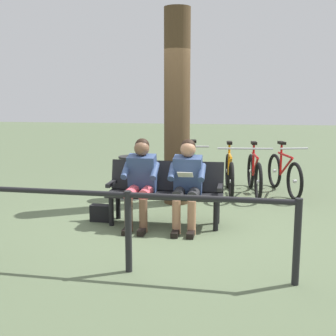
# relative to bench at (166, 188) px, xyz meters

# --- Properties ---
(ground_plane) EXTENTS (40.00, 40.00, 0.00)m
(ground_plane) POSITION_rel_bench_xyz_m (-0.08, 0.05, -0.51)
(ground_plane) COLOR #566647
(bench) EXTENTS (1.61, 0.50, 0.87)m
(bench) POSITION_rel_bench_xyz_m (0.00, 0.00, 0.00)
(bench) COLOR black
(bench) RESTS_ON ground
(person_reading) EXTENTS (0.49, 0.77, 1.20)m
(person_reading) POSITION_rel_bench_xyz_m (-0.32, 0.17, 0.16)
(person_reading) COLOR #334772
(person_reading) RESTS_ON ground
(person_companion) EXTENTS (0.49, 0.77, 1.20)m
(person_companion) POSITION_rel_bench_xyz_m (0.32, 0.16, 0.16)
(person_companion) COLOR #334772
(person_companion) RESTS_ON ground
(handbag) EXTENTS (0.31, 0.15, 0.24)m
(handbag) POSITION_rel_bench_xyz_m (0.93, 0.07, -0.39)
(handbag) COLOR black
(handbag) RESTS_ON ground
(tree_trunk) EXTENTS (0.42, 0.42, 3.14)m
(tree_trunk) POSITION_rel_bench_xyz_m (0.00, -1.18, 1.06)
(tree_trunk) COLOR #4C3823
(tree_trunk) RESTS_ON ground
(litter_bin) EXTENTS (0.40, 0.40, 0.74)m
(litter_bin) POSITION_rel_bench_xyz_m (0.83, -1.33, -0.13)
(litter_bin) COLOR slate
(litter_bin) RESTS_ON ground
(bicycle_green) EXTENTS (0.58, 1.64, 0.94)m
(bicycle_green) POSITION_rel_bench_xyz_m (-1.84, -2.13, -0.15)
(bicycle_green) COLOR black
(bicycle_green) RESTS_ON ground
(bicycle_purple) EXTENTS (0.48, 1.68, 0.94)m
(bicycle_purple) POSITION_rel_bench_xyz_m (-1.30, -2.02, -0.15)
(bicycle_purple) COLOR black
(bicycle_purple) RESTS_ON ground
(bicycle_blue) EXTENTS (0.48, 1.68, 0.94)m
(bicycle_blue) POSITION_rel_bench_xyz_m (-0.86, -1.98, -0.15)
(bicycle_blue) COLOR black
(bicycle_blue) RESTS_ON ground
(bicycle_red) EXTENTS (0.48, 1.67, 0.94)m
(bicycle_red) POSITION_rel_bench_xyz_m (-0.19, -2.15, -0.15)
(bicycle_red) COLOR black
(bicycle_red) RESTS_ON ground
(railing_fence) EXTENTS (3.37, 0.19, 0.85)m
(railing_fence) POSITION_rel_bench_xyz_m (0.10, 1.75, 0.09)
(railing_fence) COLOR black
(railing_fence) RESTS_ON ground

